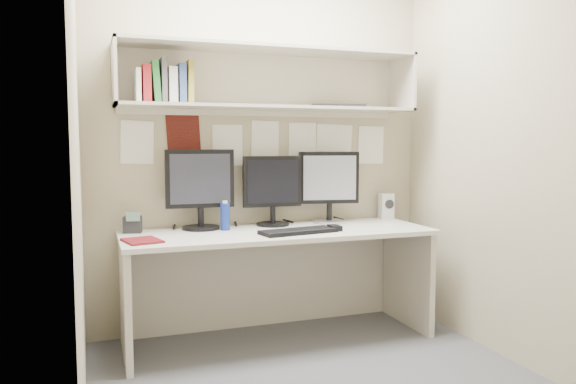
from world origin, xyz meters
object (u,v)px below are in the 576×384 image
object	(u,v)px
desk	(278,285)
speaker	(386,206)
keyboard	(298,231)
maroon_notebook	(142,241)
monitor_center	(272,188)
monitor_right	(329,184)
desk_phone	(133,224)
monitor_left	(200,187)

from	to	relation	value
desk	speaker	bearing A→B (deg)	15.10
keyboard	speaker	bearing A→B (deg)	16.46
desk	maroon_notebook	bearing A→B (deg)	-170.63
monitor_center	keyboard	xyz separation A→B (m)	(0.05, -0.38, -0.25)
monitor_right	desk_phone	size ratio (longest dim) A/B	3.72
desk	desk_phone	bearing A→B (deg)	166.63
desk_phone	keyboard	bearing A→B (deg)	-10.47
maroon_notebook	desk	bearing A→B (deg)	-4.41
monitor_left	monitor_right	world-z (taller)	monitor_left
monitor_right	maroon_notebook	world-z (taller)	monitor_right
keyboard	speaker	size ratio (longest dim) A/B	2.58
desk	speaker	distance (m)	1.07
desk	monitor_right	size ratio (longest dim) A/B	3.97
monitor_center	monitor_left	bearing A→B (deg)	-178.74
maroon_notebook	speaker	bearing A→B (deg)	-1.41
desk	monitor_left	xyz separation A→B (m)	(-0.47, 0.22, 0.64)
monitor_center	speaker	distance (m)	0.92
keyboard	maroon_notebook	size ratio (longest dim) A/B	2.12
monitor_right	maroon_notebook	xyz separation A→B (m)	(-1.33, -0.36, -0.27)
monitor_right	desk_phone	bearing A→B (deg)	-168.52
speaker	monitor_right	bearing A→B (deg)	-167.93
desk	monitor_center	size ratio (longest dim) A/B	4.19
desk	speaker	world-z (taller)	speaker
speaker	monitor_center	bearing A→B (deg)	-169.79
speaker	maroon_notebook	size ratio (longest dim) A/B	0.82
keyboard	maroon_notebook	world-z (taller)	keyboard
keyboard	monitor_right	bearing A→B (deg)	36.14
keyboard	speaker	xyz separation A→B (m)	(0.85, 0.41, 0.08)
monitor_center	keyboard	bearing A→B (deg)	-81.23
monitor_left	monitor_center	distance (m)	0.50
monitor_center	desk_phone	bearing A→B (deg)	-178.44
monitor_right	desk_phone	world-z (taller)	monitor_right
desk	desk_phone	xyz separation A→B (m)	(-0.90, 0.21, 0.42)
monitor_center	monitor_right	bearing A→B (deg)	1.24
desk	maroon_notebook	size ratio (longest dim) A/B	8.62
monitor_center	keyboard	distance (m)	0.45
monitor_right	keyboard	distance (m)	0.59
monitor_left	desk_phone	size ratio (longest dim) A/B	3.86
monitor_center	desk_phone	distance (m)	0.96
monitor_left	desk_phone	distance (m)	0.49
monitor_left	monitor_center	bearing A→B (deg)	1.60
monitor_center	maroon_notebook	size ratio (longest dim) A/B	2.06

